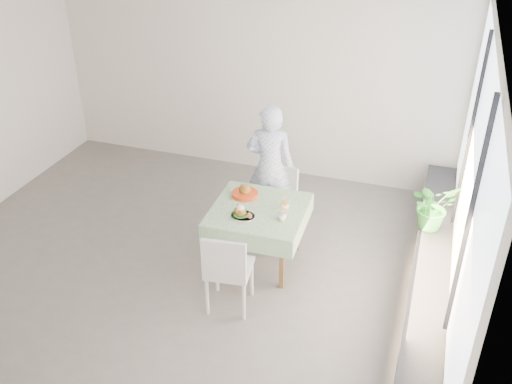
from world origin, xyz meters
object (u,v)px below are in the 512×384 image
(cafe_table, at_px, (259,229))
(main_dish, at_px, (241,213))
(chair_far, at_px, (277,210))
(potted_plant, at_px, (433,206))
(chair_near, at_px, (229,283))
(juice_cup_orange, at_px, (285,204))
(diner, at_px, (270,166))

(cafe_table, distance_m, main_dish, 0.42)
(cafe_table, relative_size, chair_far, 1.27)
(cafe_table, height_order, chair_far, chair_far)
(cafe_table, distance_m, potted_plant, 1.99)
(chair_near, relative_size, juice_cup_orange, 3.75)
(juice_cup_orange, bearing_deg, diner, 118.28)
(chair_far, bearing_deg, diner, 145.42)
(juice_cup_orange, height_order, potted_plant, potted_plant)
(chair_far, height_order, potted_plant, potted_plant)
(cafe_table, relative_size, juice_cup_orange, 4.17)
(chair_near, height_order, diner, diner)
(main_dish, bearing_deg, juice_cup_orange, 36.51)
(juice_cup_orange, bearing_deg, potted_plant, 18.74)
(juice_cup_orange, bearing_deg, main_dish, -143.49)
(cafe_table, relative_size, potted_plant, 1.90)
(chair_far, relative_size, juice_cup_orange, 3.28)
(main_dish, height_order, potted_plant, potted_plant)
(diner, distance_m, potted_plant, 2.01)
(diner, bearing_deg, juice_cup_orange, 110.02)
(chair_near, xyz_separation_m, potted_plant, (1.91, 1.45, 0.48))
(potted_plant, bearing_deg, chair_near, -142.73)
(chair_far, bearing_deg, chair_near, -91.16)
(main_dish, bearing_deg, chair_near, -82.64)
(cafe_table, distance_m, juice_cup_orange, 0.45)
(chair_far, xyz_separation_m, juice_cup_orange, (0.30, -0.70, 0.54))
(chair_near, bearing_deg, main_dish, 97.36)
(main_dish, distance_m, juice_cup_orange, 0.51)
(chair_far, height_order, chair_near, chair_near)
(cafe_table, bearing_deg, juice_cup_orange, 16.71)
(chair_near, height_order, juice_cup_orange, juice_cup_orange)
(diner, bearing_deg, chair_near, 84.75)
(chair_near, bearing_deg, potted_plant, 37.27)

